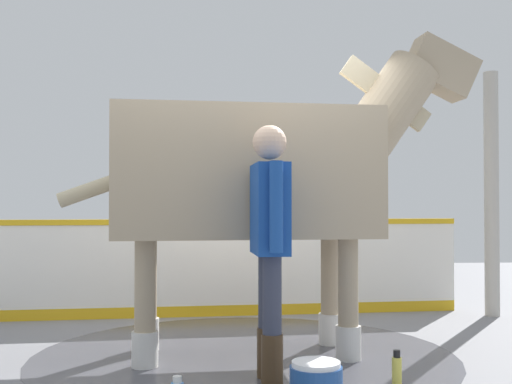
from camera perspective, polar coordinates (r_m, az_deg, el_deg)
The scene contains 7 objects.
ground_plane at distance 5.36m, azimuth -1.91°, elevation -14.52°, with size 16.00×16.00×0.02m, color gray.
wet_patch at distance 5.34m, azimuth -1.05°, elevation -14.45°, with size 3.45×3.45×0.00m, color #4C4C54.
barrier_wall at distance 7.08m, azimuth -2.90°, elevation -7.13°, with size 0.55×5.36×1.07m.
roof_post_near at distance 7.50m, azimuth 20.46°, elevation -0.12°, with size 0.16×0.16×2.71m, color #B7B2A8.
horse at distance 5.22m, azimuth 0.36°, elevation 1.64°, with size 1.21×3.53×2.69m.
handler at distance 4.40m, azimuth 1.24°, elevation -3.56°, with size 0.71×0.25×1.78m.
bottle_shampoo at distance 4.45m, azimuth 12.58°, elevation -15.55°, with size 0.07×0.07×0.26m.
Camera 1 is at (-5.22, 0.11, 1.22)m, focal length 44.38 mm.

